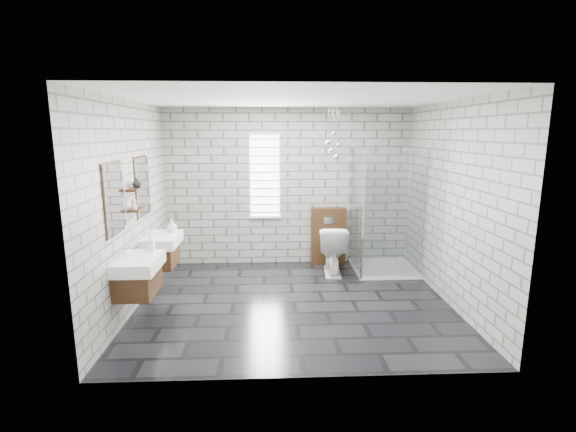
{
  "coord_description": "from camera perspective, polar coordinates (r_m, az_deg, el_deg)",
  "views": [
    {
      "loc": [
        -0.32,
        -5.37,
        2.29
      ],
      "look_at": [
        -0.06,
        0.35,
        1.14
      ],
      "focal_mm": 26.0,
      "sensor_mm": 36.0,
      "label": 1
    }
  ],
  "objects": [
    {
      "name": "soap_bottle_c",
      "position": [
        5.57,
        -20.33,
        1.72
      ],
      "size": [
        0.09,
        0.09,
        0.18
      ],
      "primitive_type": "imported",
      "rotation": [
        0.0,
        0.0,
        0.39
      ],
      "color": "#B2B2B2",
      "rests_on": "shelf_lower"
    },
    {
      "name": "shower_enclosure",
      "position": [
        7.03,
        12.54,
        -3.61
      ],
      "size": [
        1.0,
        1.0,
        2.03
      ],
      "color": "white",
      "rests_on": "floor"
    },
    {
      "name": "floor",
      "position": [
        5.85,
        0.78,
        -11.76
      ],
      "size": [
        4.2,
        3.6,
        0.02
      ],
      "primitive_type": "cube",
      "color": "black",
      "rests_on": "ground"
    },
    {
      "name": "vanity_right",
      "position": [
        6.25,
        -17.23,
        -3.35
      ],
      "size": [
        0.47,
        0.7,
        1.57
      ],
      "color": "#3B2412",
      "rests_on": "wall_left"
    },
    {
      "name": "toilet",
      "position": [
        6.91,
        6.08,
        -4.53
      ],
      "size": [
        0.51,
        0.82,
        0.81
      ],
      "primitive_type": "imported",
      "rotation": [
        0.0,
        0.0,
        3.06
      ],
      "color": "white",
      "rests_on": "floor"
    },
    {
      "name": "wall_back",
      "position": [
        7.25,
        -0.02,
        3.94
      ],
      "size": [
        4.2,
        0.02,
        2.7
      ],
      "primitive_type": "cube",
      "color": "#9D9D98",
      "rests_on": "floor"
    },
    {
      "name": "soap_bottle_a",
      "position": [
        5.45,
        -18.28,
        -3.52
      ],
      "size": [
        0.09,
        0.09,
        0.19
      ],
      "primitive_type": "imported",
      "rotation": [
        0.0,
        0.0,
        0.02
      ],
      "color": "#B2B2B2",
      "rests_on": "vanity_left"
    },
    {
      "name": "vase",
      "position": [
        5.7,
        -19.98,
        4.29
      ],
      "size": [
        0.12,
        0.12,
        0.12
      ],
      "primitive_type": "imported",
      "rotation": [
        0.0,
        0.0,
        0.06
      ],
      "color": "#B2B2B2",
      "rests_on": "shelf_upper"
    },
    {
      "name": "vanity_left",
      "position": [
        5.25,
        -20.17,
        -6.33
      ],
      "size": [
        0.47,
        0.7,
        1.57
      ],
      "color": "#3B2412",
      "rests_on": "wall_left"
    },
    {
      "name": "wall_right",
      "position": [
        5.97,
        21.48,
        1.52
      ],
      "size": [
        0.02,
        3.6,
        2.7
      ],
      "primitive_type": "cube",
      "color": "#9D9D98",
      "rests_on": "floor"
    },
    {
      "name": "shelf_upper",
      "position": [
        5.64,
        -20.25,
        3.44
      ],
      "size": [
        0.14,
        0.3,
        0.03
      ],
      "primitive_type": "cube",
      "color": "#3B2412",
      "rests_on": "wall_left"
    },
    {
      "name": "wall_left",
      "position": [
        5.74,
        -20.71,
        1.21
      ],
      "size": [
        0.02,
        3.6,
        2.7
      ],
      "primitive_type": "cube",
      "color": "#9D9D98",
      "rests_on": "floor"
    },
    {
      "name": "soap_bottle_b",
      "position": [
        6.37,
        -15.61,
        -1.25
      ],
      "size": [
        0.17,
        0.17,
        0.19
      ],
      "primitive_type": "imported",
      "rotation": [
        0.0,
        0.0,
        -0.2
      ],
      "color": "#B2B2B2",
      "rests_on": "vanity_right"
    },
    {
      "name": "flush_plate",
      "position": [
        7.2,
        5.68,
        -0.62
      ],
      "size": [
        0.18,
        0.01,
        0.12
      ],
      "primitive_type": "cube",
      "color": "silver",
      "rests_on": "cistern_panel"
    },
    {
      "name": "wall_front",
      "position": [
        3.7,
        2.46,
        -3.38
      ],
      "size": [
        4.2,
        0.02,
        2.7
      ],
      "primitive_type": "cube",
      "color": "#9D9D98",
      "rests_on": "floor"
    },
    {
      "name": "shelf_lower",
      "position": [
        5.68,
        -20.07,
        0.84
      ],
      "size": [
        0.14,
        0.3,
        0.03
      ],
      "primitive_type": "cube",
      "color": "#3B2412",
      "rests_on": "wall_left"
    },
    {
      "name": "ceiling",
      "position": [
        5.4,
        0.86,
        15.84
      ],
      "size": [
        4.2,
        3.6,
        0.02
      ],
      "primitive_type": "cube",
      "color": "white",
      "rests_on": "wall_back"
    },
    {
      "name": "window",
      "position": [
        7.19,
        -3.21,
        5.46
      ],
      "size": [
        0.56,
        0.05,
        1.48
      ],
      "color": "white",
      "rests_on": "wall_back"
    },
    {
      "name": "pendant_cluster",
      "position": [
        6.83,
        6.21,
        9.64
      ],
      "size": [
        0.28,
        0.25,
        0.84
      ],
      "color": "silver",
      "rests_on": "ceiling"
    },
    {
      "name": "cistern_panel",
      "position": [
        7.37,
        5.52,
        -2.73
      ],
      "size": [
        0.6,
        0.2,
        1.0
      ],
      "primitive_type": "cube",
      "color": "#3B2412",
      "rests_on": "floor"
    }
  ]
}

